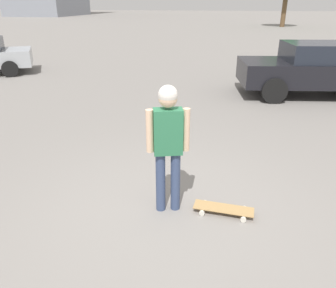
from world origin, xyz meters
TOP-DOWN VIEW (x-y plane):
  - ground_plane at (0.00, 0.00)m, footprint 220.00×220.00m
  - person at (0.00, 0.00)m, footprint 0.54×0.29m
  - skateboard at (0.76, 0.03)m, footprint 0.82×0.33m
  - car_parked_near at (3.14, 6.79)m, footprint 4.46×2.55m

SIDE VIEW (x-z plane):
  - ground_plane at x=0.00m, z-range 0.00..0.00m
  - skateboard at x=0.76m, z-range 0.03..0.11m
  - car_parked_near at x=3.14m, z-range 0.03..1.59m
  - person at x=0.00m, z-range 0.21..1.96m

